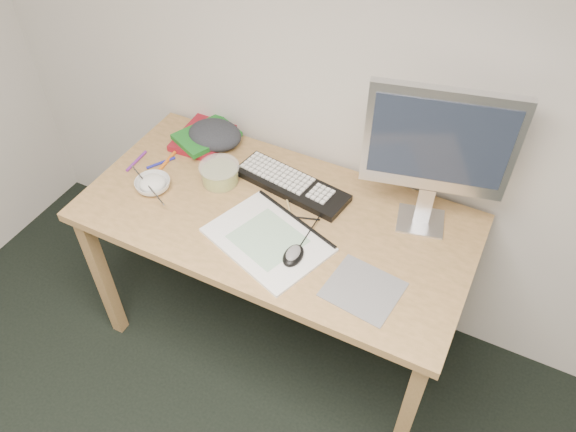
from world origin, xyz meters
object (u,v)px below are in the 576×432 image
monitor (439,146)px  desk (276,230)px  keyboard (292,185)px  rice_bowl (153,185)px  sketchpad (268,240)px

monitor → desk: bearing=-170.1°
desk → keyboard: keyboard is taller
keyboard → rice_bowl: size_ratio=3.38×
sketchpad → monitor: (0.44, 0.32, 0.33)m
monitor → rice_bowl: (-0.94, -0.28, -0.32)m
desk → rice_bowl: rice_bowl is taller
rice_bowl → sketchpad: bearing=-4.4°
monitor → rice_bowl: bearing=-176.1°
sketchpad → keyboard: (-0.05, 0.28, 0.01)m
sketchpad → monitor: bearing=56.2°
monitor → rice_bowl: monitor is taller
rice_bowl → desk: bearing=10.3°
desk → monitor: 0.66m
sketchpad → rice_bowl: bearing=-164.6°
desk → sketchpad: (0.03, -0.12, 0.09)m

